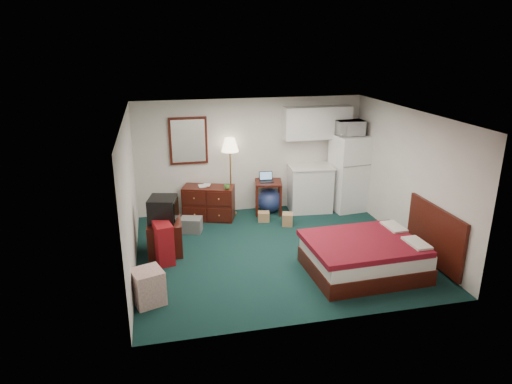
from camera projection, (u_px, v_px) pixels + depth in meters
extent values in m
cube|color=black|center=(277.00, 251.00, 8.35)|extent=(5.00, 4.50, 0.01)
cube|color=beige|center=(279.00, 114.00, 7.55)|extent=(5.00, 4.50, 0.01)
cube|color=beige|center=(251.00, 155.00, 10.03)|extent=(5.00, 0.01, 2.50)
cube|color=beige|center=(323.00, 239.00, 5.87)|extent=(5.00, 0.01, 2.50)
cube|color=beige|center=(130.00, 196.00, 7.43)|extent=(0.01, 4.50, 2.50)
cube|color=beige|center=(407.00, 177.00, 8.47)|extent=(0.01, 4.50, 2.50)
sphere|color=navy|center=(269.00, 201.00, 10.14)|extent=(0.56, 0.56, 0.54)
imported|color=white|center=(350.00, 126.00, 9.81)|extent=(0.60, 0.34, 0.40)
imported|color=#A17F46|center=(198.00, 182.00, 9.58)|extent=(0.16, 0.02, 0.22)
imported|color=#A17F46|center=(203.00, 181.00, 9.66)|extent=(0.16, 0.07, 0.22)
imported|color=#457B30|center=(227.00, 186.00, 9.44)|extent=(0.14, 0.11, 0.13)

